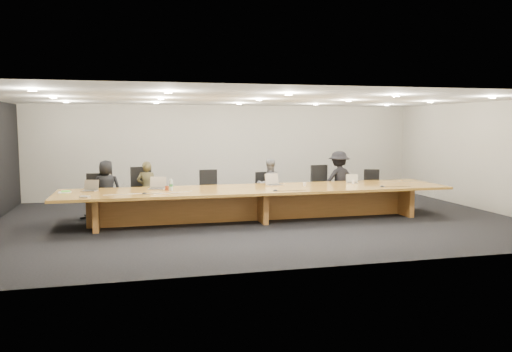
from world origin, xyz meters
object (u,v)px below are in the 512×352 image
(person_d, at_px, (339,180))
(laptop_e, at_px, (352,179))
(laptop_d, at_px, (275,179))
(laptop_b, at_px, (157,183))
(chair_mid_right, at_px, (266,191))
(chair_mid_left, at_px, (210,191))
(chair_far_left, at_px, (94,196))
(mic_left, at_px, (144,193))
(chair_far_right, at_px, (373,187))
(water_bottle, at_px, (171,185))
(chair_right, at_px, (323,186))
(paper_cup_near, at_px, (305,184))
(person_b, at_px, (147,189))
(paper_cup_far, at_px, (353,182))
(chair_left, at_px, (143,191))
(person_a, at_px, (107,189))
(laptop_a, at_px, (89,186))
(mic_center, at_px, (275,190))
(conference_table, at_px, (259,198))
(mic_right, at_px, (382,186))
(person_c, at_px, (269,185))
(av_box, at_px, (85,197))
(amber_mug, at_px, (167,188))

(person_d, height_order, laptop_e, person_d)
(laptop_d, xyz_separation_m, laptop_e, (2.03, -0.01, -0.03))
(person_d, relative_size, laptop_b, 4.11)
(chair_mid_right, bearing_deg, chair_mid_left, 169.42)
(chair_far_left, distance_m, mic_left, 1.92)
(chair_far_right, xyz_separation_m, water_bottle, (-5.55, -1.25, 0.37))
(chair_right, bearing_deg, chair_far_left, 172.81)
(laptop_e, bearing_deg, paper_cup_near, -148.16)
(person_b, height_order, paper_cup_far, person_b)
(chair_left, distance_m, chair_right, 4.68)
(person_a, relative_size, person_b, 1.03)
(person_a, height_order, laptop_e, person_a)
(laptop_a, height_order, paper_cup_near, laptop_a)
(chair_mid_right, xyz_separation_m, paper_cup_near, (0.66, -1.12, 0.29))
(chair_far_right, bearing_deg, mic_center, -133.37)
(conference_table, xyz_separation_m, mic_right, (2.87, -0.50, 0.25))
(person_d, xyz_separation_m, mic_right, (0.39, -1.64, 0.01))
(chair_mid_left, distance_m, laptop_a, 2.99)
(laptop_b, bearing_deg, person_d, 27.26)
(person_c, relative_size, laptop_a, 4.11)
(person_d, bearing_deg, chair_far_left, -8.20)
(person_c, relative_size, av_box, 7.28)
(chair_far_left, height_order, person_b, person_b)
(laptop_b, relative_size, mic_left, 3.08)
(chair_mid_right, relative_size, mic_left, 8.41)
(person_b, distance_m, laptop_a, 1.53)
(chair_far_left, distance_m, chair_mid_left, 2.78)
(chair_mid_left, bearing_deg, person_a, -178.46)
(chair_left, bearing_deg, av_box, -131.95)
(chair_mid_left, distance_m, mic_left, 2.37)
(laptop_e, xyz_separation_m, amber_mug, (-4.63, -0.30, -0.06))
(paper_cup_far, bearing_deg, laptop_d, 175.31)
(paper_cup_far, bearing_deg, chair_far_right, 44.33)
(chair_mid_left, bearing_deg, amber_mug, -133.07)
(chair_mid_right, relative_size, chair_right, 0.87)
(person_d, distance_m, paper_cup_far, 0.90)
(person_a, bearing_deg, person_d, -178.55)
(chair_mid_left, distance_m, laptop_b, 1.71)
(chair_far_left, relative_size, chair_right, 0.93)
(chair_right, distance_m, laptop_b, 4.50)
(person_a, height_order, paper_cup_far, person_a)
(chair_far_right, distance_m, water_bottle, 5.70)
(chair_left, bearing_deg, laptop_b, -80.78)
(chair_mid_left, bearing_deg, chair_left, -176.19)
(person_c, bearing_deg, water_bottle, 22.95)
(chair_mid_left, height_order, mic_left, chair_mid_left)
(chair_left, height_order, water_bottle, chair_left)
(av_box, bearing_deg, conference_table, 30.83)
(av_box, xyz_separation_m, mic_left, (1.18, 0.24, 0.00))
(water_bottle, bearing_deg, chair_far_right, 12.65)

